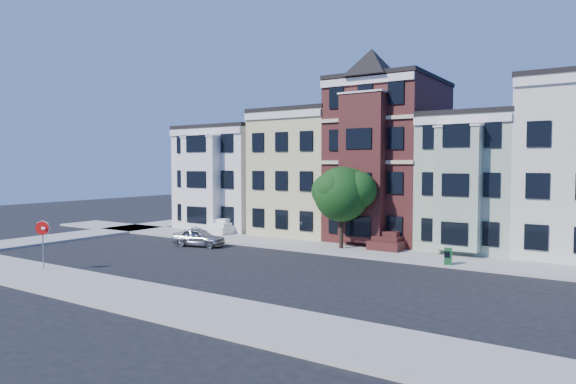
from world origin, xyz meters
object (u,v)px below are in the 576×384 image
Objects in this scene: newspaper_box at (448,256)px; fire_hydrant at (196,232)px; parked_car at (199,237)px; street_tree at (341,198)px; stop_sign at (43,242)px.

newspaper_box is 20.06m from fire_hydrant.
parked_car reaches higher than fire_hydrant.
parked_car is at bearing 171.83° from newspaper_box.
newspaper_box is at bearing -13.16° from street_tree.
street_tree is at bearing -80.00° from parked_car.
street_tree is 10.56m from parked_car.
street_tree is 12.74m from fire_hydrant.
newspaper_box is at bearing -1.71° from fire_hydrant.
stop_sign reaches higher than parked_car.
stop_sign is at bearing -158.92° from newspaper_box.
parked_car is at bearing 74.36° from stop_sign.
stop_sign is (2.08, -13.98, 1.15)m from fire_hydrant.
newspaper_box is 0.32× the size of stop_sign.
parked_car is 17.20m from newspaper_box.
stop_sign is at bearing 161.84° from parked_car.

